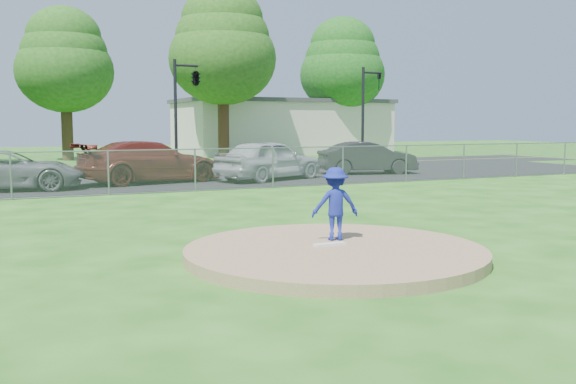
# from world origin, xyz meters

# --- Properties ---
(ground) EXTENTS (120.00, 120.00, 0.00)m
(ground) POSITION_xyz_m (0.00, 10.00, 0.00)
(ground) COLOR #1E5813
(ground) RESTS_ON ground
(pitchers_mound) EXTENTS (5.40, 5.40, 0.20)m
(pitchers_mound) POSITION_xyz_m (0.00, 0.00, 0.10)
(pitchers_mound) COLOR #91754F
(pitchers_mound) RESTS_ON ground
(pitching_rubber) EXTENTS (0.60, 0.15, 0.04)m
(pitching_rubber) POSITION_xyz_m (0.00, 0.20, 0.22)
(pitching_rubber) COLOR white
(pitching_rubber) RESTS_ON pitchers_mound
(chain_link_fence) EXTENTS (40.00, 0.06, 1.50)m
(chain_link_fence) POSITION_xyz_m (0.00, 12.00, 0.75)
(chain_link_fence) COLOR gray
(chain_link_fence) RESTS_ON ground
(parking_lot) EXTENTS (50.00, 8.00, 0.01)m
(parking_lot) POSITION_xyz_m (0.00, 16.50, 0.01)
(parking_lot) COLOR black
(parking_lot) RESTS_ON ground
(street) EXTENTS (60.00, 7.00, 0.01)m
(street) POSITION_xyz_m (0.00, 24.00, 0.00)
(street) COLOR black
(street) RESTS_ON ground
(commercial_building) EXTENTS (16.40, 9.40, 4.30)m
(commercial_building) POSITION_xyz_m (16.00, 38.00, 2.16)
(commercial_building) COLOR beige
(commercial_building) RESTS_ON ground
(tree_center) EXTENTS (6.16, 6.16, 9.84)m
(tree_center) POSITION_xyz_m (-1.00, 34.00, 6.47)
(tree_center) COLOR #382614
(tree_center) RESTS_ON ground
(tree_right) EXTENTS (7.28, 7.28, 11.63)m
(tree_right) POSITION_xyz_m (9.00, 32.00, 7.65)
(tree_right) COLOR #3B2115
(tree_right) RESTS_ON ground
(tree_far_right) EXTENTS (6.72, 6.72, 10.74)m
(tree_far_right) POSITION_xyz_m (20.00, 35.00, 7.06)
(tree_far_right) COLOR #392714
(tree_far_right) RESTS_ON ground
(traffic_signal_center) EXTENTS (1.42, 2.48, 5.60)m
(traffic_signal_center) POSITION_xyz_m (3.97, 22.00, 4.61)
(traffic_signal_center) COLOR black
(traffic_signal_center) RESTS_ON ground
(traffic_signal_right) EXTENTS (1.28, 0.20, 5.60)m
(traffic_signal_right) POSITION_xyz_m (14.24, 22.00, 3.36)
(traffic_signal_right) COLOR black
(traffic_signal_right) RESTS_ON ground
(pitcher) EXTENTS (0.99, 0.72, 1.39)m
(pitcher) POSITION_xyz_m (0.35, 0.63, 0.89)
(pitcher) COLOR navy
(pitcher) RESTS_ON pitchers_mound
(parked_car_gray) EXTENTS (5.42, 3.05, 1.43)m
(parked_car_gray) POSITION_xyz_m (-4.99, 15.14, 0.73)
(parked_car_gray) COLOR slate
(parked_car_gray) RESTS_ON parking_lot
(parked_car_darkred) EXTENTS (6.18, 3.48, 1.69)m
(parked_car_darkred) POSITION_xyz_m (0.30, 15.96, 0.85)
(parked_car_darkred) COLOR maroon
(parked_car_darkred) RESTS_ON parking_lot
(parked_car_pearl) EXTENTS (5.43, 3.80, 1.72)m
(parked_car_pearl) POSITION_xyz_m (5.18, 15.12, 0.87)
(parked_car_pearl) COLOR #BABCBE
(parked_car_pearl) RESTS_ON parking_lot
(parked_car_charcoal) EXTENTS (4.85, 2.59, 1.52)m
(parked_car_charcoal) POSITION_xyz_m (10.74, 16.22, 0.77)
(parked_car_charcoal) COLOR #242426
(parked_car_charcoal) RESTS_ON parking_lot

